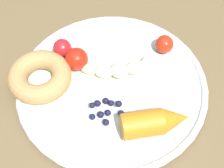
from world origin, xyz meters
name	(u,v)px	position (x,y,z in m)	size (l,w,h in m)	color
dining_table	(114,141)	(0.00, 0.00, 0.61)	(0.97, 0.75, 0.71)	brown
plate	(112,85)	(0.06, -0.01, 0.72)	(0.34, 0.34, 0.02)	silver
banana	(119,68)	(0.08, -0.03, 0.74)	(0.06, 0.15, 0.03)	beige
carrot_orange	(156,122)	(-0.05, -0.05, 0.75)	(0.06, 0.11, 0.04)	orange
donut	(40,77)	(0.10, 0.11, 0.74)	(0.11, 0.11, 0.03)	tan
blueberry_pile	(106,109)	(0.01, 0.01, 0.73)	(0.05, 0.06, 0.02)	#191638
tomato_near	(164,44)	(0.10, -0.13, 0.74)	(0.03, 0.03, 0.03)	red
tomato_mid	(62,48)	(0.15, 0.05, 0.74)	(0.03, 0.03, 0.03)	red
tomato_far	(77,59)	(0.11, 0.04, 0.75)	(0.04, 0.04, 0.04)	red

